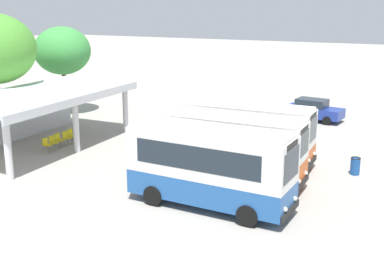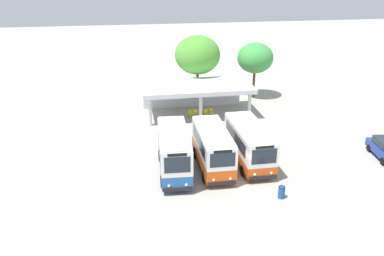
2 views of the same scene
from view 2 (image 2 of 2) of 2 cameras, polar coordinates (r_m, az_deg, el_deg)
name	(u,v)px [view 2 (image 2 of 2)]	position (r m, az deg, el deg)	size (l,w,h in m)	color
ground_plane	(231,180)	(30.54, 5.76, -7.51)	(180.00, 180.00, 0.00)	#A39E93
city_bus_nearest_orange	(174,150)	(30.66, -2.65, -3.27)	(2.67, 7.27, 3.46)	black
city_bus_second_in_row	(213,147)	(31.38, 3.05, -2.80)	(2.48, 7.05, 3.31)	black
city_bus_middle_cream	(249,142)	(32.56, 8.32, -2.10)	(2.48, 7.31, 3.25)	black
terminal_canopy	(195,89)	(43.37, 0.49, 5.64)	(11.88, 6.02, 3.40)	silver
waiting_chair_end_by_column	(190,113)	(42.42, -0.29, 2.19)	(0.45, 0.45, 0.86)	slate
waiting_chair_second_from_end	(195,113)	(42.53, 0.49, 2.24)	(0.45, 0.45, 0.86)	slate
waiting_chair_middle_seat	(200,112)	(42.69, 1.25, 2.32)	(0.45, 0.45, 0.86)	slate
waiting_chair_fourth_seat	(206,112)	(42.71, 2.04, 2.32)	(0.45, 0.45, 0.86)	slate
waiting_chair_fifth_seat	(211,112)	(42.90, 2.79, 2.40)	(0.45, 0.45, 0.86)	slate
roadside_tree_behind_canopy	(198,55)	(46.43, 0.81, 10.59)	(5.29, 5.29, 7.94)	brown
roadside_tree_east_of_canopy	(255,58)	(48.94, 9.20, 10.03)	(4.35, 4.35, 6.79)	brown
litter_bin_apron	(282,192)	(28.69, 12.91, -9.09)	(0.49, 0.49, 0.90)	#19478C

